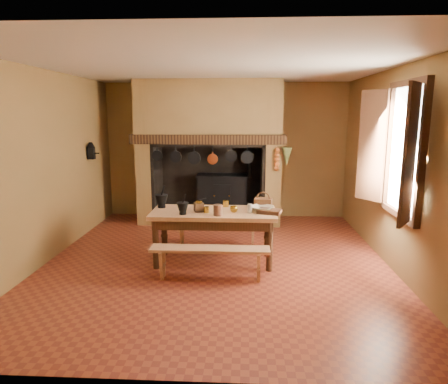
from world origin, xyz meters
name	(u,v)px	position (x,y,z in m)	size (l,w,h in m)	color
floor	(217,261)	(0.00, 0.00, 0.00)	(5.50, 5.50, 0.00)	maroon
ceiling	(216,66)	(0.00, 0.00, 2.80)	(5.50, 5.50, 0.00)	silver
back_wall	(226,151)	(0.00, 2.75, 1.40)	(5.00, 0.02, 2.80)	brown
wall_left	(46,167)	(-2.50, 0.00, 1.40)	(0.02, 5.50, 2.80)	brown
wall_right	(395,169)	(2.50, 0.00, 1.40)	(0.02, 5.50, 2.80)	brown
wall_front	(190,216)	(0.00, -2.75, 1.40)	(5.00, 0.02, 2.80)	brown
chimney_breast	(210,132)	(-0.30, 2.31, 1.81)	(2.95, 0.96, 2.80)	brown
iron_range	(223,196)	(-0.04, 2.45, 0.48)	(1.12, 0.55, 1.60)	black
hearth_pans	(173,216)	(-1.05, 2.22, 0.09)	(0.51, 0.62, 0.20)	#B78D2A
hanging_pans	(205,157)	(-0.34, 1.81, 1.36)	(1.92, 0.29, 0.27)	black
onion_string	(277,159)	(1.00, 1.79, 1.33)	(0.12, 0.10, 0.46)	#B25F20
herb_bunch	(287,157)	(1.18, 1.79, 1.38)	(0.20, 0.20, 0.35)	#5E6630
window	(396,150)	(2.35, -0.40, 1.70)	(0.39, 1.75, 1.76)	white
wall_coffee_mill	(91,150)	(-2.42, 1.55, 1.52)	(0.23, 0.16, 0.31)	black
work_table	(214,219)	(-0.03, -0.04, 0.66)	(1.79, 0.80, 0.78)	tan
bench_front	(210,256)	(-0.03, -0.68, 0.33)	(1.56, 0.27, 0.44)	tan
bench_back	(217,229)	(-0.03, 0.63, 0.30)	(1.44, 0.25, 0.40)	tan
mortar_large	(162,200)	(-0.83, 0.13, 0.89)	(0.20, 0.20, 0.34)	black
mortar_small	(183,208)	(-0.45, -0.27, 0.87)	(0.17, 0.17, 0.29)	black
coffee_grinder	(199,206)	(-0.24, -0.09, 0.85)	(0.19, 0.16, 0.20)	#3C1E13
brass_mug_a	(207,210)	(-0.13, -0.15, 0.82)	(0.08, 0.08, 0.09)	#B78D2A
brass_mug_b	(226,203)	(0.13, 0.24, 0.83)	(0.09, 0.09, 0.10)	#B78D2A
mixing_bowl	(262,209)	(0.67, -0.03, 0.82)	(0.32, 0.32, 0.08)	#C3B696
stoneware_crock	(218,210)	(0.04, -0.30, 0.85)	(0.12, 0.12, 0.15)	#4F2D1D
glass_jar	(250,208)	(0.49, -0.11, 0.84)	(0.07, 0.07, 0.12)	beige
wicker_basket	(263,203)	(0.69, 0.20, 0.86)	(0.28, 0.22, 0.24)	#482815
wooden_tray	(269,211)	(0.76, -0.13, 0.81)	(0.32, 0.23, 0.05)	#3C1E13
brass_cup	(234,209)	(0.26, -0.11, 0.82)	(0.11, 0.11, 0.09)	#B78D2A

